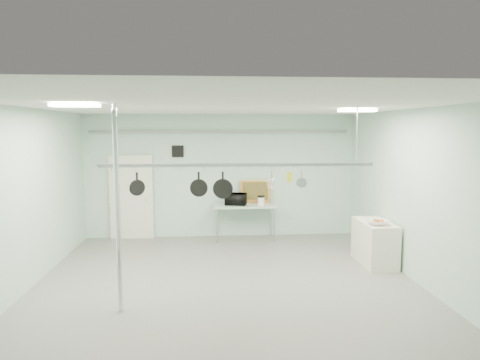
{
  "coord_description": "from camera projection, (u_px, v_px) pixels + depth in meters",
  "views": [
    {
      "loc": [
        -0.32,
        -7.1,
        2.83
      ],
      "look_at": [
        0.28,
        1.0,
        1.85
      ],
      "focal_mm": 32.0,
      "sensor_mm": 36.0,
      "label": 1
    }
  ],
  "objects": [
    {
      "name": "floor",
      "position": [
        228.0,
        293.0,
        7.4
      ],
      "size": [
        8.0,
        8.0,
        0.0
      ],
      "primitive_type": "plane",
      "color": "gray",
      "rests_on": "ground"
    },
    {
      "name": "ceiling",
      "position": [
        227.0,
        106.0,
        7.01
      ],
      "size": [
        7.0,
        8.0,
        0.02
      ],
      "primitive_type": "cube",
      "color": "silver",
      "rests_on": "back_wall"
    },
    {
      "name": "back_wall",
      "position": [
        221.0,
        176.0,
        11.16
      ],
      "size": [
        7.0,
        0.02,
        3.2
      ],
      "primitive_type": "cube",
      "color": "#AED0C5",
      "rests_on": "floor"
    },
    {
      "name": "right_wall",
      "position": [
        427.0,
        199.0,
        7.46
      ],
      "size": [
        0.02,
        8.0,
        3.2
      ],
      "primitive_type": "cube",
      "color": "#AED0C5",
      "rests_on": "floor"
    },
    {
      "name": "door",
      "position": [
        132.0,
        198.0,
        11.0
      ],
      "size": [
        1.1,
        0.1,
        2.2
      ],
      "primitive_type": "cube",
      "color": "silver",
      "rests_on": "floor"
    },
    {
      "name": "wall_vent",
      "position": [
        178.0,
        151.0,
        10.98
      ],
      "size": [
        0.3,
        0.04,
        0.3
      ],
      "primitive_type": "cube",
      "color": "black",
      "rests_on": "back_wall"
    },
    {
      "name": "conduit_pipe",
      "position": [
        221.0,
        132.0,
        10.93
      ],
      "size": [
        6.6,
        0.07,
        0.07
      ],
      "primitive_type": "cylinder",
      "rotation": [
        0.0,
        1.57,
        0.0
      ],
      "color": "gray",
      "rests_on": "back_wall"
    },
    {
      "name": "chrome_pole",
      "position": [
        118.0,
        210.0,
        6.49
      ],
      "size": [
        0.08,
        0.08,
        3.2
      ],
      "primitive_type": "cylinder",
      "color": "silver",
      "rests_on": "floor"
    },
    {
      "name": "prep_table",
      "position": [
        245.0,
        207.0,
        10.91
      ],
      "size": [
        1.6,
        0.7,
        0.91
      ],
      "color": "#9AB5A1",
      "rests_on": "floor"
    },
    {
      "name": "side_cabinet",
      "position": [
        375.0,
        243.0,
        8.96
      ],
      "size": [
        0.6,
        1.2,
        0.9
      ],
      "primitive_type": "cube",
      "color": "silver",
      "rests_on": "floor"
    },
    {
      "name": "pot_rack",
      "position": [
        238.0,
        163.0,
        7.44
      ],
      "size": [
        4.8,
        0.06,
        1.0
      ],
      "color": "#B7B7BC",
      "rests_on": "ceiling"
    },
    {
      "name": "light_panel_left",
      "position": [
        75.0,
        105.0,
        6.06
      ],
      "size": [
        0.65,
        0.3,
        0.05
      ],
      "primitive_type": "cube",
      "color": "white",
      "rests_on": "ceiling"
    },
    {
      "name": "light_panel_right",
      "position": [
        357.0,
        110.0,
        7.79
      ],
      "size": [
        0.65,
        0.3,
        0.05
      ],
      "primitive_type": "cube",
      "color": "white",
      "rests_on": "ceiling"
    },
    {
      "name": "microwave",
      "position": [
        236.0,
        199.0,
        10.84
      ],
      "size": [
        0.59,
        0.46,
        0.29
      ],
      "primitive_type": "imported",
      "rotation": [
        0.0,
        0.0,
        2.93
      ],
      "color": "black",
      "rests_on": "prep_table"
    },
    {
      "name": "coffee_canister",
      "position": [
        261.0,
        201.0,
        10.74
      ],
      "size": [
        0.18,
        0.18,
        0.21
      ],
      "primitive_type": "cylinder",
      "rotation": [
        0.0,
        0.0,
        -0.05
      ],
      "color": "white",
      "rests_on": "prep_table"
    },
    {
      "name": "painting_large",
      "position": [
        255.0,
        191.0,
        11.18
      ],
      "size": [
        0.78,
        0.16,
        0.58
      ],
      "primitive_type": "cube",
      "rotation": [
        -0.14,
        0.0,
        -0.04
      ],
      "color": "orange",
      "rests_on": "prep_table"
    },
    {
      "name": "painting_small",
      "position": [
        263.0,
        198.0,
        11.22
      ],
      "size": [
        0.3,
        0.1,
        0.25
      ],
      "primitive_type": "cube",
      "rotation": [
        -0.17,
        0.0,
        -0.05
      ],
      "color": "#331B12",
      "rests_on": "prep_table"
    },
    {
      "name": "fruit_bowl",
      "position": [
        378.0,
        222.0,
        8.61
      ],
      "size": [
        0.48,
        0.48,
        0.1
      ],
      "primitive_type": "imported",
      "rotation": [
        0.0,
        0.0,
        -0.15
      ],
      "color": "white",
      "rests_on": "side_cabinet"
    },
    {
      "name": "skillet_left",
      "position": [
        137.0,
        183.0,
        7.35
      ],
      "size": [
        0.27,
        0.18,
        0.38
      ],
      "primitive_type": null,
      "rotation": [
        0.0,
        0.0,
        0.48
      ],
      "color": "black",
      "rests_on": "pot_rack"
    },
    {
      "name": "skillet_mid",
      "position": [
        199.0,
        184.0,
        7.43
      ],
      "size": [
        0.31,
        0.09,
        0.44
      ],
      "primitive_type": null,
      "rotation": [
        0.0,
        0.0,
        -0.09
      ],
      "color": "black",
      "rests_on": "pot_rack"
    },
    {
      "name": "skillet_right",
      "position": [
        223.0,
        185.0,
        7.47
      ],
      "size": [
        0.35,
        0.11,
        0.47
      ],
      "primitive_type": null,
      "rotation": [
        0.0,
        0.0,
        -0.14
      ],
      "color": "black",
      "rests_on": "pot_rack"
    },
    {
      "name": "whisk",
      "position": [
        272.0,
        181.0,
        7.52
      ],
      "size": [
        0.24,
        0.24,
        0.36
      ],
      "primitive_type": null,
      "rotation": [
        0.0,
        0.0,
        -0.36
      ],
      "color": "silver",
      "rests_on": "pot_rack"
    },
    {
      "name": "grater",
      "position": [
        290.0,
        177.0,
        7.54
      ],
      "size": [
        0.09,
        0.03,
        0.21
      ],
      "primitive_type": null,
      "rotation": [
        0.0,
        0.0,
        -0.16
      ],
      "color": "yellow",
      "rests_on": "pot_rack"
    },
    {
      "name": "saucepan",
      "position": [
        302.0,
        180.0,
        7.56
      ],
      "size": [
        0.18,
        0.11,
        0.31
      ],
      "primitive_type": null,
      "rotation": [
        0.0,
        0.0,
        0.04
      ],
      "color": "#BCBDC1",
      "rests_on": "pot_rack"
    },
    {
      "name": "fruit_cluster",
      "position": [
        378.0,
        220.0,
        8.6
      ],
      "size": [
        0.24,
        0.24,
        0.09
      ],
      "primitive_type": null,
      "color": "#B41016",
      "rests_on": "fruit_bowl"
    }
  ]
}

